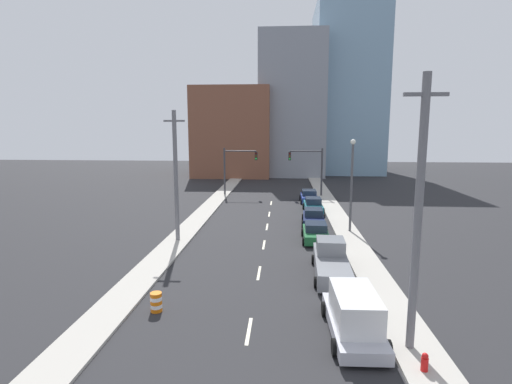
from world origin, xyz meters
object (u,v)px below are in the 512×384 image
(sedan_blue, at_px, (309,197))
(utility_pole_right_near, at_px, (418,215))
(pickup_truck_gray, at_px, (331,261))
(sedan_teal, at_px, (313,205))
(fire_hydrant, at_px, (425,364))
(box_truck_silver, at_px, (354,315))
(traffic_barrel, at_px, (156,302))
(traffic_signal_right, at_px, (312,165))
(street_lamp, at_px, (352,179))
(sedan_navy, at_px, (313,217))
(sedan_green, at_px, (316,233))
(utility_pole_left_mid, at_px, (176,176))
(traffic_signal_left, at_px, (234,165))

(sedan_blue, bearing_deg, utility_pole_right_near, -87.03)
(pickup_truck_gray, xyz_separation_m, sedan_teal, (0.23, 18.43, -0.11))
(fire_hydrant, relative_size, box_truck_silver, 0.15)
(fire_hydrant, relative_size, sedan_blue, 0.19)
(sedan_teal, bearing_deg, box_truck_silver, -90.95)
(traffic_barrel, height_order, sedan_teal, sedan_teal)
(traffic_signal_right, xyz_separation_m, pickup_truck_gray, (-0.72, -28.25, -3.27))
(box_truck_silver, distance_m, sedan_blue, 31.38)
(street_lamp, relative_size, sedan_navy, 1.72)
(street_lamp, xyz_separation_m, pickup_truck_gray, (-2.75, -10.03, -3.81))
(box_truck_silver, bearing_deg, traffic_barrel, 168.20)
(fire_hydrant, height_order, sedan_green, sedan_green)
(box_truck_silver, bearing_deg, sedan_green, 90.48)
(pickup_truck_gray, bearing_deg, street_lamp, 76.67)
(pickup_truck_gray, bearing_deg, sedan_navy, 92.68)
(pickup_truck_gray, bearing_deg, fire_hydrant, -75.49)
(traffic_signal_right, relative_size, sedan_blue, 1.41)
(utility_pole_left_mid, relative_size, sedan_teal, 2.26)
(box_truck_silver, relative_size, sedan_green, 1.27)
(sedan_green, bearing_deg, fire_hydrant, -80.69)
(utility_pole_left_mid, height_order, traffic_barrel, utility_pole_left_mid)
(utility_pole_left_mid, distance_m, sedan_blue, 21.49)
(utility_pole_left_mid, height_order, pickup_truck_gray, utility_pole_left_mid)
(utility_pole_left_mid, bearing_deg, traffic_signal_right, 61.50)
(sedan_green, height_order, sedan_teal, sedan_teal)
(utility_pole_left_mid, relative_size, sedan_navy, 2.21)
(pickup_truck_gray, bearing_deg, utility_pole_right_near, -73.36)
(traffic_barrel, relative_size, sedan_blue, 0.21)
(box_truck_silver, bearing_deg, sedan_blue, 88.56)
(sedan_navy, bearing_deg, street_lamp, -39.50)
(sedan_green, bearing_deg, traffic_signal_right, 87.84)
(utility_pole_right_near, relative_size, sedan_teal, 2.40)
(sedan_blue, bearing_deg, utility_pole_left_mid, -123.23)
(sedan_green, distance_m, sedan_navy, 5.36)
(traffic_signal_left, bearing_deg, traffic_barrel, -89.30)
(traffic_signal_right, height_order, sedan_green, traffic_signal_right)
(utility_pole_right_near, height_order, traffic_barrel, utility_pole_right_near)
(sedan_green, bearing_deg, sedan_navy, 88.50)
(fire_hydrant, bearing_deg, utility_pole_right_near, 91.06)
(street_lamp, bearing_deg, traffic_signal_left, 123.80)
(utility_pole_left_mid, height_order, street_lamp, utility_pole_left_mid)
(box_truck_silver, bearing_deg, utility_pole_right_near, -26.97)
(sedan_green, height_order, sedan_navy, sedan_navy)
(sedan_teal, distance_m, sedan_blue, 5.59)
(fire_hydrant, height_order, box_truck_silver, box_truck_silver)
(sedan_teal, bearing_deg, traffic_signal_right, 86.45)
(utility_pole_left_mid, height_order, sedan_green, utility_pole_left_mid)
(traffic_signal_right, xyz_separation_m, sedan_navy, (-0.87, -15.57, -3.39))
(sedan_blue, bearing_deg, box_truck_silver, -90.67)
(fire_hydrant, bearing_deg, street_lamp, 88.45)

